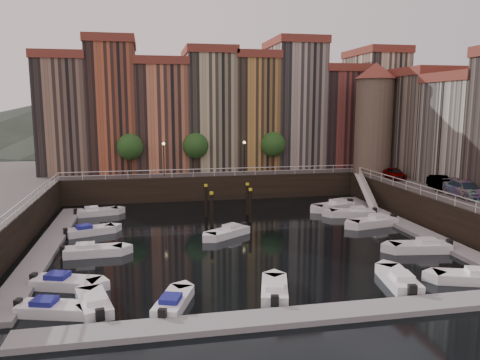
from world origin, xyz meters
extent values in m
plane|color=black|center=(0.00, 0.00, 0.00)|extent=(200.00, 200.00, 0.00)
cube|color=black|center=(0.00, 26.00, 1.50)|extent=(80.00, 20.00, 3.00)
cube|color=gray|center=(-16.20, -1.00, 0.17)|extent=(2.00, 28.00, 0.35)
cube|color=gray|center=(16.20, -1.00, 0.17)|extent=(2.00, 28.00, 0.35)
cube|color=gray|center=(0.00, -17.00, 0.17)|extent=(30.00, 2.00, 0.35)
cone|color=#2D382D|center=(-30.00, 110.00, 7.00)|extent=(80.00, 80.00, 14.00)
cone|color=#2D382D|center=(5.00, 110.00, 9.00)|extent=(100.00, 100.00, 18.00)
cone|color=#2D382D|center=(40.00, 110.00, 6.00)|extent=(70.00, 70.00, 12.00)
cube|color=#856855|center=(-18.00, 23.50, 10.00)|extent=(6.00, 10.00, 14.00)
cube|color=brown|center=(-18.00, 23.50, 17.50)|extent=(6.30, 10.30, 1.00)
cube|color=#A75234|center=(-12.10, 23.50, 11.00)|extent=(5.80, 10.00, 16.00)
cube|color=brown|center=(-12.10, 23.50, 19.50)|extent=(6.10, 10.30, 1.00)
cube|color=#C97652|center=(-5.95, 23.50, 9.75)|extent=(6.50, 10.00, 13.50)
cube|color=brown|center=(-5.95, 23.50, 17.00)|extent=(6.80, 10.30, 1.00)
cube|color=tan|center=(0.40, 23.50, 10.50)|extent=(6.20, 10.00, 15.00)
cube|color=brown|center=(0.40, 23.50, 18.50)|extent=(6.50, 10.30, 1.00)
cube|color=#B78743|center=(6.30, 23.50, 10.25)|extent=(5.60, 10.00, 14.50)
cube|color=brown|center=(6.30, 23.50, 18.00)|extent=(5.90, 10.30, 1.00)
cube|color=#A6978A|center=(12.30, 23.50, 11.25)|extent=(6.40, 10.00, 16.50)
cube|color=brown|center=(12.30, 23.50, 20.00)|extent=(6.70, 10.30, 1.00)
cube|color=brown|center=(18.50, 23.50, 9.50)|extent=(6.00, 10.00, 13.00)
cube|color=brown|center=(18.50, 23.50, 16.50)|extent=(6.30, 10.30, 1.00)
cube|color=#C9B393|center=(24.45, 23.50, 10.75)|extent=(5.90, 10.00, 15.50)
cube|color=brown|center=(24.45, 23.50, 19.00)|extent=(6.20, 10.30, 1.00)
cube|color=#746757|center=(26.50, 12.00, 9.00)|extent=(9.00, 8.00, 12.00)
cube|color=brown|center=(26.50, 12.00, 15.50)|extent=(9.30, 8.30, 1.00)
cube|color=#BAB1A2|center=(26.50, 4.00, 8.50)|extent=(9.00, 8.00, 11.00)
cylinder|color=#6B5B4C|center=(20.00, 14.50, 9.00)|extent=(4.60, 4.60, 12.00)
cone|color=brown|center=(20.00, 14.50, 15.80)|extent=(5.20, 5.20, 2.00)
cylinder|color=black|center=(-10.00, 18.20, 4.20)|extent=(0.30, 0.30, 2.40)
sphere|color=#1E4719|center=(-10.00, 18.20, 6.60)|extent=(3.20, 3.20, 3.20)
cylinder|color=black|center=(-2.00, 18.20, 4.20)|extent=(0.30, 0.30, 2.40)
sphere|color=#1E4719|center=(-2.00, 18.20, 6.60)|extent=(3.20, 3.20, 3.20)
cylinder|color=black|center=(8.00, 18.20, 4.20)|extent=(0.30, 0.30, 2.40)
sphere|color=#1E4719|center=(8.00, 18.20, 6.60)|extent=(3.20, 3.20, 3.20)
cylinder|color=black|center=(-6.00, 17.20, 5.00)|extent=(0.12, 0.12, 4.00)
sphere|color=#FFD88C|center=(-6.00, 17.20, 7.00)|extent=(0.36, 0.36, 0.36)
cylinder|color=black|center=(4.00, 17.20, 5.00)|extent=(0.12, 0.12, 4.00)
sphere|color=#FFD88C|center=(4.00, 17.20, 7.00)|extent=(0.36, 0.36, 0.36)
cube|color=white|center=(0.00, 16.00, 3.95)|extent=(36.00, 0.08, 0.08)
cube|color=white|center=(0.00, 16.00, 3.50)|extent=(36.00, 0.06, 0.06)
cube|color=white|center=(18.00, -1.00, 3.95)|extent=(0.08, 34.00, 0.08)
cube|color=white|center=(18.00, -1.00, 3.50)|extent=(0.06, 34.00, 0.06)
cube|color=white|center=(-18.00, -1.00, 3.95)|extent=(0.08, 34.00, 0.08)
cube|color=white|center=(-18.00, -1.00, 3.50)|extent=(0.06, 34.00, 0.06)
cube|color=white|center=(17.10, 10.00, 1.75)|extent=(2.78, 8.26, 2.81)
cube|color=white|center=(17.10, 10.00, 2.25)|extent=(1.93, 8.32, 3.65)
cylinder|color=black|center=(-2.06, 3.33, 1.50)|extent=(0.32, 0.32, 3.60)
cylinder|color=yellow|center=(-2.06, 3.33, 3.35)|extent=(0.36, 0.36, 0.25)
cylinder|color=black|center=(-2.06, 7.67, 1.50)|extent=(0.32, 0.32, 3.60)
cylinder|color=yellow|center=(-2.06, 7.67, 3.35)|extent=(0.36, 0.36, 0.25)
cylinder|color=black|center=(1.99, 4.49, 1.50)|extent=(0.32, 0.32, 3.60)
cylinder|color=yellow|center=(1.99, 4.49, 3.35)|extent=(0.36, 0.36, 0.25)
cylinder|color=black|center=(2.36, 7.65, 1.50)|extent=(0.32, 0.32, 3.60)
cylinder|color=yellow|center=(2.36, 7.65, 3.35)|extent=(0.36, 0.36, 0.25)
cube|color=white|center=(-13.32, -13.73, 0.27)|extent=(4.29, 2.62, 0.69)
cube|color=navy|center=(-13.85, -13.58, 0.69)|extent=(1.54, 1.41, 0.46)
cube|color=black|center=(-15.34, -13.14, 0.50)|extent=(0.44, 0.53, 0.64)
cube|color=white|center=(-13.29, -9.81, 0.29)|extent=(4.55, 2.90, 0.72)
cube|color=navy|center=(-13.84, -9.62, 0.72)|extent=(1.65, 1.53, 0.48)
cube|color=black|center=(-15.40, -9.11, 0.53)|extent=(0.47, 0.57, 0.68)
cube|color=white|center=(-12.31, -3.28, 0.30)|extent=(4.42, 1.81, 0.75)
cube|color=white|center=(-12.90, -3.29, 0.75)|extent=(1.42, 1.23, 0.50)
cube|color=black|center=(-14.59, -3.34, 0.55)|extent=(0.36, 0.51, 0.70)
cube|color=white|center=(-13.22, 3.04, 0.28)|extent=(4.45, 2.90, 0.71)
cube|color=navy|center=(-13.76, 2.85, 0.71)|extent=(1.62, 1.51, 0.47)
cube|color=black|center=(-15.27, 2.31, 0.52)|extent=(0.47, 0.56, 0.66)
cube|color=white|center=(-13.38, 10.69, 0.29)|extent=(4.50, 2.53, 0.72)
cube|color=white|center=(-13.94, 10.56, 0.72)|extent=(1.57, 1.42, 0.48)
cube|color=black|center=(-15.54, 10.21, 0.53)|extent=(0.43, 0.54, 0.68)
cube|color=white|center=(12.73, -13.99, 0.29)|extent=(4.60, 2.91, 0.73)
cube|color=white|center=(13.28, -14.17, 0.73)|extent=(1.66, 1.54, 0.49)
cube|color=white|center=(13.30, -7.38, 0.32)|extent=(4.83, 2.43, 0.79)
cube|color=white|center=(13.93, -7.47, 0.79)|extent=(1.64, 1.46, 0.53)
cube|color=black|center=(15.70, -7.73, 0.58)|extent=(0.44, 0.57, 0.74)
cube|color=white|center=(13.37, 0.76, 0.33)|extent=(5.05, 2.76, 0.81)
cube|color=white|center=(14.01, 0.89, 0.81)|extent=(1.75, 1.58, 0.54)
cube|color=black|center=(15.82, 1.26, 0.60)|extent=(0.48, 0.61, 0.76)
cube|color=white|center=(13.07, 4.88, 0.31)|extent=(4.84, 2.68, 0.78)
cube|color=white|center=(13.68, 4.75, 0.78)|extent=(1.68, 1.52, 0.52)
cube|color=black|center=(15.41, 4.38, 0.57)|extent=(0.46, 0.58, 0.73)
cube|color=white|center=(12.38, 8.24, 0.33)|extent=(5.16, 3.36, 0.82)
cube|color=white|center=(12.99, 8.46, 0.82)|extent=(1.88, 1.75, 0.55)
cube|color=black|center=(14.75, 9.08, 0.60)|extent=(0.54, 0.64, 0.77)
cube|color=white|center=(-11.22, -13.34, 0.28)|extent=(2.57, 4.36, 0.70)
cube|color=white|center=(-11.08, -13.88, 0.70)|extent=(1.41, 1.55, 0.47)
cube|color=black|center=(-10.67, -15.41, 0.51)|extent=(0.53, 0.43, 0.65)
cube|color=white|center=(-6.68, -14.05, 0.27)|extent=(2.77, 4.24, 0.67)
cube|color=navy|center=(-6.86, -14.55, 0.67)|extent=(1.44, 1.55, 0.45)
cube|color=black|center=(-7.38, -15.99, 0.49)|extent=(0.53, 0.45, 0.63)
cube|color=white|center=(-0.42, -13.42, 0.28)|extent=(2.61, 4.40, 0.70)
cube|color=white|center=(-0.56, -13.96, 0.70)|extent=(1.43, 1.56, 0.47)
cube|color=black|center=(-0.98, -15.51, 0.52)|extent=(0.54, 0.44, 0.66)
cube|color=white|center=(7.97, -13.44, 0.30)|extent=(2.44, 4.66, 0.76)
cube|color=white|center=(7.87, -14.04, 0.76)|extent=(1.43, 1.60, 0.50)
cube|color=black|center=(7.58, -15.73, 0.55)|extent=(0.56, 0.43, 0.71)
imported|color=gray|center=(20.30, 9.32, 3.65)|extent=(1.85, 3.95, 1.31)
imported|color=gray|center=(21.21, 2.01, 3.71)|extent=(2.67, 4.54, 1.41)
imported|color=gray|center=(21.10, -2.01, 3.75)|extent=(2.14, 5.17, 1.50)
cube|color=white|center=(-1.12, 0.00, 0.29)|extent=(4.46, 3.80, 0.73)
cube|color=white|center=(-0.64, 0.33, 0.73)|extent=(1.79, 1.74, 0.49)
cube|color=black|center=(0.72, 1.28, 0.54)|extent=(0.56, 0.59, 0.68)
camera|label=1|loc=(-7.87, -40.05, 11.66)|focal=35.00mm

